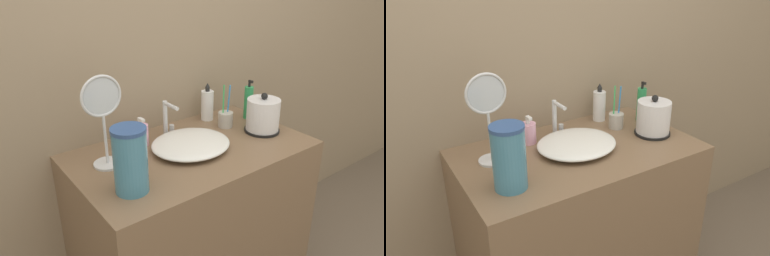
# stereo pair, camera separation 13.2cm
# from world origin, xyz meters

# --- Properties ---
(wall_back) EXTENTS (6.00, 0.04, 2.60)m
(wall_back) POSITION_xyz_m (0.00, 0.64, 1.30)
(wall_back) COLOR gray
(wall_back) RESTS_ON ground_plane
(vanity_counter) EXTENTS (1.05, 0.62, 0.90)m
(vanity_counter) POSITION_xyz_m (0.00, 0.31, 0.45)
(vanity_counter) COLOR brown
(vanity_counter) RESTS_ON ground_plane
(sink_basin) EXTENTS (0.36, 0.32, 0.05)m
(sink_basin) POSITION_xyz_m (-0.01, 0.31, 0.92)
(sink_basin) COLOR white
(sink_basin) RESTS_ON vanity_counter
(faucet) EXTENTS (0.06, 0.11, 0.17)m
(faucet) POSITION_xyz_m (-0.00, 0.50, 0.99)
(faucet) COLOR silver
(faucet) RESTS_ON vanity_counter
(electric_kettle) EXTENTS (0.17, 0.17, 0.20)m
(electric_kettle) POSITION_xyz_m (0.39, 0.26, 0.97)
(electric_kettle) COLOR black
(electric_kettle) RESTS_ON vanity_counter
(toothbrush_cup) EXTENTS (0.07, 0.07, 0.22)m
(toothbrush_cup) POSITION_xyz_m (0.28, 0.41, 0.94)
(toothbrush_cup) COLOR #B7B2A8
(toothbrush_cup) RESTS_ON vanity_counter
(lotion_bottle) EXTENTS (0.05, 0.05, 0.21)m
(lotion_bottle) POSITION_xyz_m (0.45, 0.42, 0.99)
(lotion_bottle) COLOR #2D9956
(lotion_bottle) RESTS_ON vanity_counter
(shampoo_bottle) EXTENTS (0.07, 0.07, 0.13)m
(shampoo_bottle) POSITION_xyz_m (-0.16, 0.48, 0.95)
(shampoo_bottle) COLOR #EAA8C6
(shampoo_bottle) RESTS_ON vanity_counter
(mouthwash_bottle) EXTENTS (0.06, 0.06, 0.20)m
(mouthwash_bottle) POSITION_xyz_m (0.27, 0.54, 0.98)
(mouthwash_bottle) COLOR white
(mouthwash_bottle) RESTS_ON vanity_counter
(vanity_mirror) EXTENTS (0.17, 0.12, 0.38)m
(vanity_mirror) POSITION_xyz_m (-0.36, 0.40, 1.11)
(vanity_mirror) COLOR silver
(vanity_mirror) RESTS_ON vanity_counter
(water_pitcher) EXTENTS (0.12, 0.12, 0.24)m
(water_pitcher) POSITION_xyz_m (-0.37, 0.17, 1.02)
(water_pitcher) COLOR teal
(water_pitcher) RESTS_ON vanity_counter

